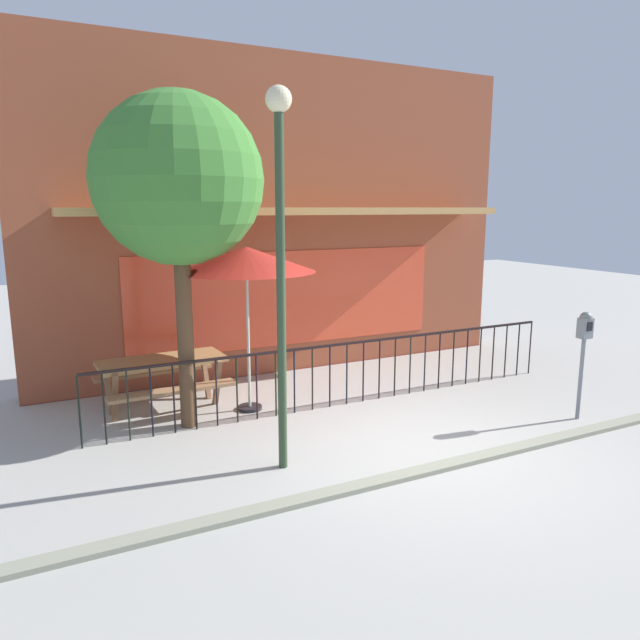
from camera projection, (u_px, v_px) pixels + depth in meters
ground at (421, 449)px, 7.23m from camera, size 40.00×40.00×0.00m
pub_storefront at (285, 219)px, 10.44m from camera, size 8.99×1.49×5.55m
patio_fence_front at (347, 362)px, 8.79m from camera, size 7.58×0.04×0.97m
picnic_table_left at (162, 369)px, 8.57m from camera, size 1.87×1.45×0.79m
patio_umbrella at (246, 260)px, 8.25m from camera, size 1.99×1.99×2.42m
parking_meter_near at (584, 337)px, 8.07m from camera, size 0.18×0.17×1.55m
street_tree at (178, 181)px, 7.40m from camera, size 2.19×2.19×4.41m
street_lamp at (280, 231)px, 6.24m from camera, size 0.28×0.28×4.20m
curb_edge at (449, 467)px, 6.76m from camera, size 12.59×0.20×0.11m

